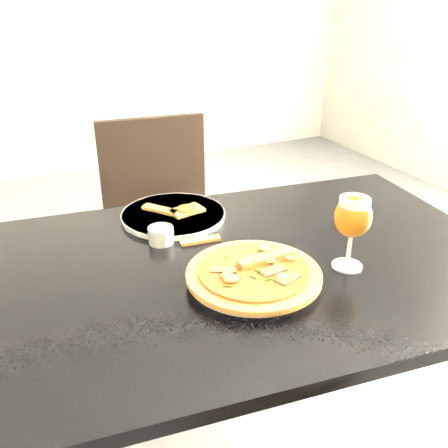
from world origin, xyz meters
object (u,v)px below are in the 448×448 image
dining_table (253,292)px  pizza (254,273)px  beer_glass (353,217)px  chair_far (163,232)px

dining_table → pizza: size_ratio=4.47×
beer_glass → pizza: bearing=171.8°
chair_far → pizza: size_ratio=3.11×
dining_table → pizza: pizza is taller
pizza → dining_table: bearing=61.5°
chair_far → pizza: chair_far is taller
chair_far → pizza: bearing=-87.5°
dining_table → beer_glass: beer_glass is taller
chair_far → beer_glass: (0.17, -0.83, 0.38)m
chair_far → beer_glass: beer_glass is taller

